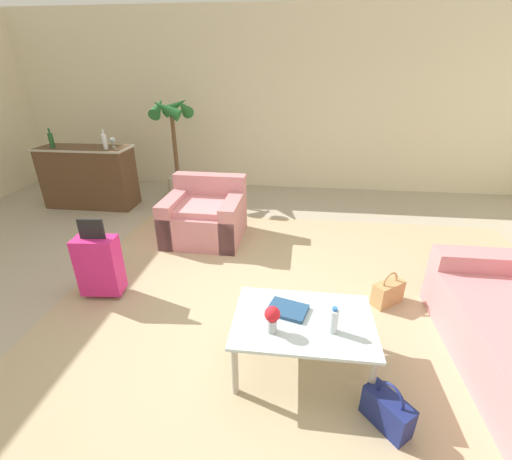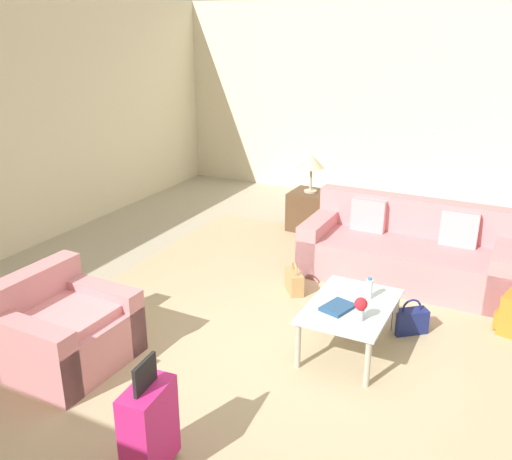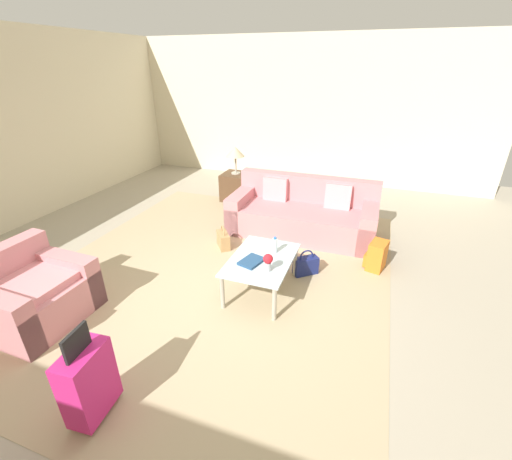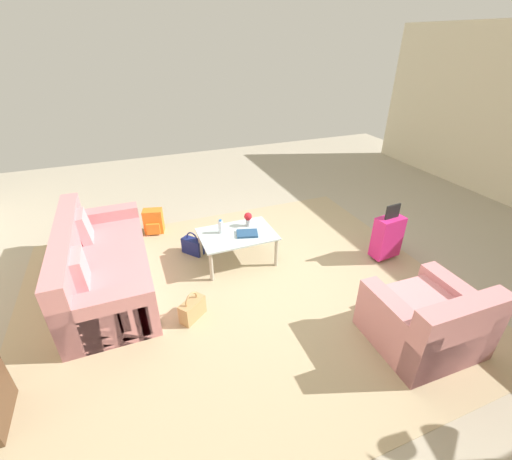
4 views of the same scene
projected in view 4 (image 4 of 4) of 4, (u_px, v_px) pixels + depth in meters
name	position (u px, v px, depth m)	size (l,w,h in m)	color
ground_plane	(278.00, 274.00, 4.65)	(12.00, 12.00, 0.00)	#A89E89
area_rug	(241.00, 293.00, 4.29)	(5.20, 4.40, 0.01)	tan
couch	(99.00, 267.00, 4.29)	(0.98, 2.29, 0.88)	#C67F84
armchair	(429.00, 324.00, 3.45)	(1.02, 0.94, 0.80)	#C67F84
coffee_table	(237.00, 237.00, 4.73)	(1.02, 0.71, 0.46)	silver
water_bottle	(221.00, 227.00, 4.67)	(0.06, 0.06, 0.20)	silver
coffee_table_book	(247.00, 234.00, 4.67)	(0.29, 0.21, 0.03)	navy
flower_vase	(248.00, 218.00, 4.83)	(0.11, 0.11, 0.21)	#B2B7BC
suitcase_magenta	(387.00, 236.00, 4.82)	(0.42, 0.25, 0.85)	#D12375
handbag_tan	(192.00, 309.00, 3.87)	(0.34, 0.31, 0.36)	tan
handbag_navy	(193.00, 246.00, 5.04)	(0.31, 0.34, 0.36)	navy
backpack_orange	(154.00, 222.00, 5.56)	(0.34, 0.30, 0.40)	orange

